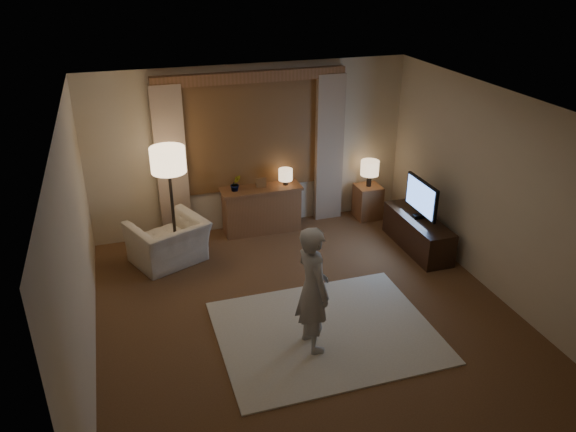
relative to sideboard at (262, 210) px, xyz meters
name	(u,v)px	position (x,y,z in m)	size (l,w,h in m)	color
room	(297,203)	(-0.07, -2.00, 0.98)	(5.04, 5.54, 2.64)	brown
rug	(326,332)	(0.02, -2.82, -0.34)	(2.50, 2.00, 0.02)	beige
sideboard	(262,210)	(0.00, 0.00, 0.00)	(1.20, 0.40, 0.70)	brown
picture_frame	(261,184)	(0.00, 0.00, 0.45)	(0.16, 0.02, 0.20)	brown
plant	(236,184)	(-0.40, 0.00, 0.50)	(0.17, 0.13, 0.30)	#999999
table_lamp_sideboard	(286,175)	(0.40, 0.00, 0.55)	(0.22, 0.22, 0.30)	black
floor_lamp	(169,166)	(-1.41, -0.42, 1.05)	(0.49, 0.49, 1.67)	black
armchair	(169,242)	(-1.53, -0.58, -0.03)	(0.98, 0.86, 0.64)	#C1B39F
side_table	(368,202)	(1.82, -0.05, -0.07)	(0.40, 0.40, 0.56)	brown
table_lamp_side	(370,169)	(1.82, -0.05, 0.52)	(0.30, 0.30, 0.44)	black
tv_stand	(418,233)	(2.08, -1.27, -0.10)	(0.45, 1.40, 0.50)	black
tv	(421,198)	(2.08, -1.27, 0.47)	(0.20, 0.82, 0.59)	black
person	(313,289)	(-0.22, -3.01, 0.42)	(0.54, 0.36, 1.49)	#B4ADA6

